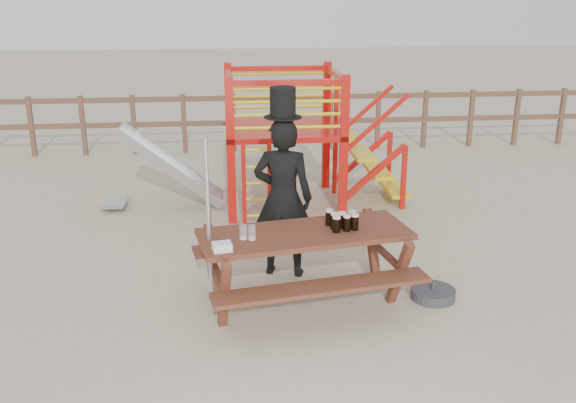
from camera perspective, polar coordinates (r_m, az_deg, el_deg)
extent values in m
plane|color=#B9A990|center=(6.80, 0.58, -9.92)|extent=(60.00, 60.00, 0.00)
cube|color=brown|center=(13.13, -2.71, 9.19)|extent=(15.00, 0.06, 0.10)
cube|color=brown|center=(13.23, -2.68, 7.04)|extent=(15.00, 0.06, 0.10)
cube|color=brown|center=(13.76, -21.85, 6.18)|extent=(0.09, 0.09, 1.20)
cube|color=brown|center=(13.51, -17.76, 6.42)|extent=(0.09, 0.09, 1.20)
cube|color=brown|center=(13.34, -13.54, 6.64)|extent=(0.09, 0.09, 1.20)
cube|color=brown|center=(13.24, -9.22, 6.83)|extent=(0.09, 0.09, 1.20)
cube|color=brown|center=(13.21, -4.86, 6.98)|extent=(0.09, 0.09, 1.20)
cube|color=brown|center=(13.26, -0.50, 7.09)|extent=(0.09, 0.09, 1.20)
cube|color=brown|center=(13.38, 3.80, 7.15)|extent=(0.09, 0.09, 1.20)
cube|color=brown|center=(13.58, 8.00, 7.18)|extent=(0.09, 0.09, 1.20)
cube|color=brown|center=(13.85, 12.06, 7.17)|extent=(0.09, 0.09, 1.20)
cube|color=brown|center=(14.18, 15.95, 7.13)|extent=(0.09, 0.09, 1.20)
cube|color=brown|center=(14.57, 19.64, 7.06)|extent=(0.09, 0.09, 1.20)
cube|color=brown|center=(15.02, 23.13, 6.97)|extent=(0.09, 0.09, 1.20)
cube|color=red|center=(9.01, -5.12, 4.42)|extent=(0.12, 0.12, 2.10)
cube|color=red|center=(9.16, 4.97, 4.66)|extent=(0.12, 0.12, 2.10)
cube|color=red|center=(10.57, -5.23, 6.53)|extent=(0.12, 0.12, 2.10)
cube|color=red|center=(10.70, 3.43, 6.72)|extent=(0.12, 0.12, 2.10)
cube|color=red|center=(9.80, -0.49, 6.54)|extent=(1.72, 1.72, 0.08)
cube|color=red|center=(8.87, -0.04, 10.52)|extent=(1.60, 0.08, 0.08)
cube|color=red|center=(10.45, -0.90, 11.75)|extent=(1.60, 0.08, 0.08)
cube|color=red|center=(9.62, -5.34, 11.08)|extent=(0.08, 1.60, 0.08)
cube|color=red|center=(9.76, 4.27, 11.21)|extent=(0.08, 1.60, 0.08)
cylinder|color=yellow|center=(8.98, -0.04, 6.60)|extent=(1.50, 0.05, 0.05)
cylinder|color=yellow|center=(10.54, -0.89, 8.40)|extent=(1.50, 0.05, 0.05)
cylinder|color=yellow|center=(8.94, -0.04, 7.73)|extent=(1.50, 0.05, 0.05)
cylinder|color=yellow|center=(10.51, -0.89, 9.36)|extent=(1.50, 0.05, 0.05)
cylinder|color=yellow|center=(8.91, -0.04, 8.86)|extent=(1.50, 0.05, 0.05)
cylinder|color=yellow|center=(10.49, -0.90, 10.34)|extent=(1.50, 0.05, 0.05)
cylinder|color=yellow|center=(8.88, -0.04, 10.01)|extent=(1.50, 0.05, 0.05)
cylinder|color=yellow|center=(10.46, -0.90, 11.31)|extent=(1.50, 0.05, 0.05)
cube|color=red|center=(8.99, -3.94, 1.44)|extent=(0.06, 0.06, 1.20)
cube|color=red|center=(9.01, -1.65, 1.50)|extent=(0.06, 0.06, 1.20)
cylinder|color=yellow|center=(9.14, -2.75, -1.23)|extent=(0.36, 0.04, 0.04)
cylinder|color=yellow|center=(9.06, -2.77, 0.20)|extent=(0.36, 0.04, 0.04)
cylinder|color=yellow|center=(8.99, -2.80, 1.65)|extent=(0.36, 0.04, 0.04)
cylinder|color=yellow|center=(8.92, -2.82, 3.13)|extent=(0.36, 0.04, 0.04)
cylinder|color=yellow|center=(8.86, -2.85, 4.62)|extent=(0.36, 0.04, 0.04)
cube|color=yellow|center=(9.95, 5.00, 5.95)|extent=(0.30, 0.90, 0.06)
cube|color=yellow|center=(10.07, 6.52, 4.30)|extent=(0.30, 0.90, 0.06)
cube|color=yellow|center=(10.21, 8.00, 2.69)|extent=(0.30, 0.90, 0.06)
cube|color=yellow|center=(10.36, 9.43, 1.13)|extent=(0.30, 0.90, 0.06)
cube|color=red|center=(9.72, 7.72, 2.63)|extent=(0.95, 0.08, 0.86)
cube|color=red|center=(10.57, 6.63, 3.97)|extent=(0.95, 0.08, 0.86)
cube|color=#BABDC2|center=(9.93, -10.31, 2.96)|extent=(1.53, 0.55, 1.21)
cube|color=#BABDC2|center=(9.66, -10.44, 2.76)|extent=(1.58, 0.04, 1.28)
cube|color=#BABDC2|center=(10.18, -10.21, 3.58)|extent=(1.58, 0.04, 1.28)
cube|color=#BABDC2|center=(10.20, -15.18, -0.04)|extent=(0.35, 0.55, 0.05)
cube|color=brown|center=(6.64, 1.51, -2.92)|extent=(2.28, 1.19, 0.05)
cube|color=brown|center=(6.25, 3.12, -7.63)|extent=(2.19, 0.69, 0.04)
cube|color=brown|center=(7.29, 0.09, -3.64)|extent=(2.19, 0.69, 0.04)
cube|color=brown|center=(6.61, -6.24, -7.12)|extent=(0.32, 1.30, 0.78)
cube|color=brown|center=(7.11, 8.63, -5.32)|extent=(0.32, 1.30, 0.78)
imported|color=black|center=(7.36, -0.44, 0.30)|extent=(0.77, 0.60, 1.87)
cube|color=#0E9D42|center=(7.43, -0.27, 2.30)|extent=(0.08, 0.04, 0.44)
cylinder|color=black|center=(7.12, -0.46, 7.52)|extent=(0.42, 0.42, 0.01)
cylinder|color=black|center=(7.09, -0.46, 8.86)|extent=(0.29, 0.29, 0.32)
cube|color=white|center=(7.21, -0.29, 9.94)|extent=(0.15, 0.04, 0.04)
cylinder|color=#B2B2B7|center=(6.44, -7.03, -2.59)|extent=(0.04, 0.04, 1.87)
cylinder|color=#343439|center=(7.26, 12.77, -7.99)|extent=(0.48, 0.48, 0.11)
cylinder|color=#343439|center=(7.21, 12.83, -7.27)|extent=(0.06, 0.06, 0.09)
cube|color=white|center=(6.18, -5.88, -4.03)|extent=(0.20, 0.17, 0.08)
cylinder|color=black|center=(6.61, 4.32, -2.12)|extent=(0.08, 0.08, 0.15)
cylinder|color=beige|center=(6.58, 4.34, -1.42)|extent=(0.08, 0.08, 0.02)
cylinder|color=black|center=(6.65, 5.25, -2.00)|extent=(0.08, 0.08, 0.15)
cylinder|color=beige|center=(6.62, 5.27, -1.30)|extent=(0.08, 0.08, 0.02)
cylinder|color=black|center=(6.69, 5.96, -1.91)|extent=(0.08, 0.08, 0.15)
cylinder|color=beige|center=(6.66, 5.99, -1.22)|extent=(0.08, 0.08, 0.02)
cylinder|color=black|center=(6.70, 4.14, -1.80)|extent=(0.08, 0.08, 0.15)
cylinder|color=beige|center=(6.67, 4.16, -1.11)|extent=(0.08, 0.08, 0.02)
cylinder|color=black|center=(6.73, 4.81, -1.73)|extent=(0.08, 0.08, 0.15)
cylinder|color=beige|center=(6.70, 4.83, -1.04)|extent=(0.08, 0.08, 0.02)
cylinder|color=black|center=(6.78, 5.70, -1.60)|extent=(0.08, 0.08, 0.15)
cylinder|color=beige|center=(6.75, 5.72, -0.91)|extent=(0.08, 0.08, 0.02)
cylinder|color=black|center=(6.79, 3.68, -1.50)|extent=(0.08, 0.08, 0.15)
cylinder|color=beige|center=(6.77, 3.70, -0.82)|extent=(0.08, 0.08, 0.02)
cylinder|color=silver|center=(6.42, -3.99, -2.72)|extent=(0.08, 0.08, 0.15)
cylinder|color=beige|center=(6.45, -3.98, -3.26)|extent=(0.07, 0.07, 0.02)
cylinder|color=silver|center=(6.40, -3.23, -2.78)|extent=(0.08, 0.08, 0.15)
cylinder|color=beige|center=(6.43, -3.22, -3.32)|extent=(0.07, 0.07, 0.02)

